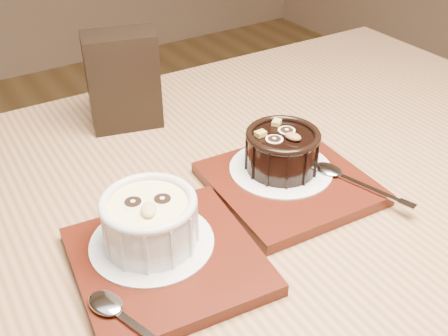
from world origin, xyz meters
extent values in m
cube|color=brown|center=(0.03, 0.17, 0.73)|extent=(1.22, 0.83, 0.04)
cylinder|color=brown|center=(0.59, 0.51, 0.35)|extent=(0.06, 0.06, 0.71)
cube|color=#49160C|center=(-0.07, 0.13, 0.76)|extent=(0.20, 0.20, 0.01)
cylinder|color=white|center=(-0.07, 0.16, 0.77)|extent=(0.13, 0.13, 0.00)
cylinder|color=silver|center=(-0.07, 0.16, 0.79)|extent=(0.09, 0.09, 0.05)
cylinder|color=#FFF69B|center=(-0.07, 0.16, 0.82)|extent=(0.08, 0.08, 0.00)
torus|color=silver|center=(-0.07, 0.16, 0.82)|extent=(0.10, 0.10, 0.01)
cylinder|color=black|center=(-0.09, 0.17, 0.82)|extent=(0.02, 0.02, 0.00)
cylinder|color=black|center=(-0.06, 0.16, 0.82)|extent=(0.02, 0.02, 0.00)
ellipsoid|color=#D4B67C|center=(-0.08, 0.15, 0.82)|extent=(0.02, 0.03, 0.01)
cube|color=#49160C|center=(0.12, 0.17, 0.76)|extent=(0.19, 0.19, 0.01)
cylinder|color=white|center=(0.12, 0.19, 0.77)|extent=(0.13, 0.13, 0.00)
cylinder|color=black|center=(0.12, 0.19, 0.79)|extent=(0.09, 0.09, 0.05)
cylinder|color=black|center=(0.12, 0.19, 0.81)|extent=(0.08, 0.08, 0.00)
torus|color=black|center=(0.12, 0.19, 0.82)|extent=(0.09, 0.09, 0.01)
cylinder|color=black|center=(0.11, 0.19, 0.81)|extent=(0.02, 0.02, 0.00)
cylinder|color=black|center=(0.14, 0.20, 0.81)|extent=(0.02, 0.02, 0.00)
ellipsoid|color=brown|center=(0.13, 0.18, 0.82)|extent=(0.02, 0.02, 0.01)
cube|color=olive|center=(0.10, 0.21, 0.82)|extent=(0.01, 0.01, 0.01)
cube|color=olive|center=(0.13, 0.22, 0.82)|extent=(0.02, 0.02, 0.01)
cube|color=black|center=(0.02, 0.44, 0.82)|extent=(0.11, 0.08, 0.14)
camera|label=1|loc=(-0.23, -0.23, 1.14)|focal=42.00mm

